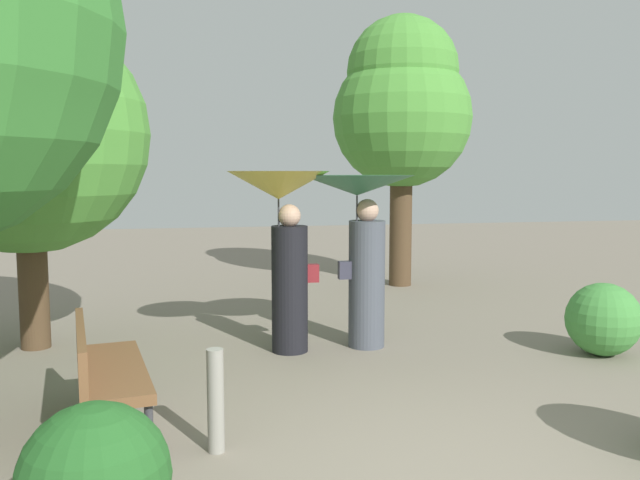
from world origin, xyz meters
name	(u,v)px	position (x,y,z in m)	size (l,w,h in m)	color
person_left	(283,225)	(-0.52, 3.31, 1.42)	(1.11, 1.11, 2.00)	black
person_right	(361,225)	(0.37, 3.34, 1.40)	(1.28, 1.28, 1.96)	#474C56
park_bench	(104,366)	(-2.19, 1.39, 0.51)	(0.73, 1.56, 0.83)	#38383D
tree_near_left	(25,114)	(-3.26, 4.04, 2.62)	(2.66, 2.66, 4.12)	#4C3823
tree_near_right	(402,104)	(2.13, 7.13, 3.15)	(2.39, 2.39, 4.66)	#4C3823
bush_path_right	(95,478)	(-2.04, -0.25, 0.40)	(0.79, 0.79, 0.79)	#235B23
bush_behind_bench	(603,319)	(2.87, 2.47, 0.40)	(0.80, 0.80, 0.80)	#428C3D
path_marker_post	(216,401)	(-1.37, 0.84, 0.38)	(0.12, 0.12, 0.75)	gray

